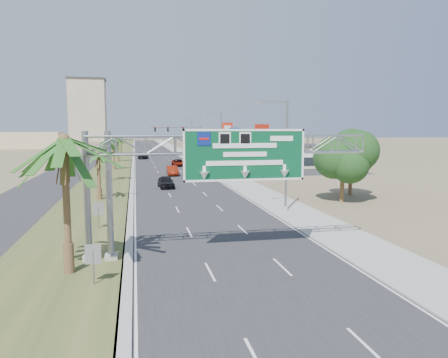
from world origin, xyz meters
TOP-DOWN VIEW (x-y plane):
  - ground at (0.00, 0.00)m, footprint 600.00×600.00m
  - road at (0.00, 110.00)m, footprint 12.00×300.00m
  - sidewalk_right at (8.50, 110.00)m, footprint 4.00×300.00m
  - median_grass at (-10.00, 110.00)m, footprint 7.00×300.00m
  - opposing_road at (-17.00, 110.00)m, footprint 8.00×300.00m
  - sign_gantry at (-1.06, 9.93)m, footprint 16.75×1.24m
  - palm_near at (-9.20, 8.00)m, footprint 5.70×5.70m
  - palm_row_b at (-9.50, 32.00)m, footprint 3.99×3.99m
  - palm_row_c at (-9.50, 48.00)m, footprint 3.99×3.99m
  - palm_row_d at (-9.50, 66.00)m, footprint 3.99×3.99m
  - palm_row_e at (-9.50, 85.00)m, footprint 3.99×3.99m
  - palm_row_f at (-9.50, 110.00)m, footprint 3.99×3.99m
  - streetlight_near at (7.30, 22.00)m, footprint 3.27×0.44m
  - streetlight_mid at (7.30, 52.00)m, footprint 3.27×0.44m
  - streetlight_far at (7.30, 88.00)m, footprint 3.27×0.44m
  - signal_mast at (5.17, 71.97)m, footprint 10.28×0.71m
  - store_building at (22.00, 66.00)m, footprint 18.00×10.00m
  - oak_near at (15.00, 26.00)m, footprint 4.50×4.50m
  - oak_far at (18.00, 30.00)m, footprint 3.50×3.50m
  - median_signback_a at (-7.80, 6.00)m, footprint 0.75×0.08m
  - median_signback_b at (-8.50, 18.00)m, footprint 0.75×0.08m
  - tower_distant at (-32.00, 250.00)m, footprint 20.00×16.00m
  - building_distant_left at (-45.00, 160.00)m, footprint 24.00×14.00m
  - building_distant_right at (30.00, 140.00)m, footprint 20.00×12.00m
  - car_left_lane at (-2.00, 40.21)m, footprint 2.10×4.59m
  - car_mid_lane at (0.04, 54.78)m, footprint 1.67×4.70m
  - car_right_lane at (2.62, 71.65)m, footprint 2.38×4.89m
  - car_far at (-3.77, 94.21)m, footprint 2.79×5.68m
  - pole_sign_red_near at (12.28, 45.94)m, footprint 2.35×1.14m
  - pole_sign_blue at (11.49, 59.68)m, footprint 2.01×0.43m
  - pole_sign_red_far at (11.92, 68.28)m, footprint 2.19×0.96m

SIDE VIEW (x-z plane):
  - ground at x=0.00m, z-range 0.00..0.00m
  - road at x=0.00m, z-range 0.00..0.02m
  - opposing_road at x=-17.00m, z-range 0.00..0.02m
  - sidewalk_right at x=8.50m, z-range 0.00..0.10m
  - median_grass at x=-10.00m, z-range 0.00..0.12m
  - car_right_lane at x=2.62m, z-range 0.00..1.34m
  - car_left_lane at x=-2.00m, z-range 0.00..1.53m
  - car_mid_lane at x=0.04m, z-range 0.00..1.54m
  - car_far at x=-3.77m, z-range 0.00..1.59m
  - median_signback_a at x=-7.80m, z-range 0.41..2.49m
  - median_signback_b at x=-8.50m, z-range 0.41..2.49m
  - store_building at x=22.00m, z-range 0.00..4.00m
  - building_distant_right at x=30.00m, z-range 0.00..5.00m
  - building_distant_left at x=-45.00m, z-range 0.00..6.00m
  - oak_far at x=18.00m, z-range 1.02..6.62m
  - palm_row_d at x=-9.50m, z-range 1.69..7.14m
  - oak_near at x=15.00m, z-range 1.13..7.93m
  - streetlight_near at x=7.30m, z-range -0.31..9.69m
  - streetlight_mid at x=7.30m, z-range -0.31..9.69m
  - streetlight_far at x=7.30m, z-range -0.31..9.69m
  - palm_row_f at x=-9.50m, z-range 1.83..7.58m
  - signal_mast at x=5.17m, z-range 0.85..8.85m
  - palm_row_b at x=-9.50m, z-range 1.93..7.87m
  - palm_row_e at x=-9.50m, z-range 2.02..8.16m
  - palm_row_c at x=-9.50m, z-range 2.29..9.04m
  - pole_sign_blue at x=11.49m, z-range 1.89..9.70m
  - sign_gantry at x=-1.06m, z-range 2.31..9.81m
  - pole_sign_red_near at x=12.28m, z-range 2.32..10.61m
  - palm_near at x=-9.20m, z-range 2.76..11.11m
  - pole_sign_red_far at x=11.92m, z-range 2.57..11.38m
  - tower_distant at x=-32.00m, z-range 0.00..35.00m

